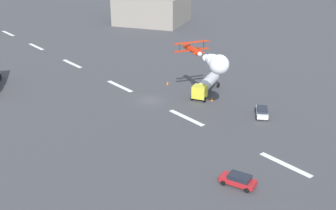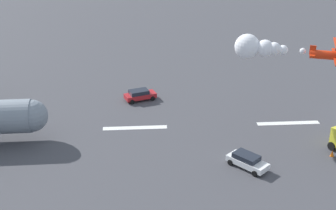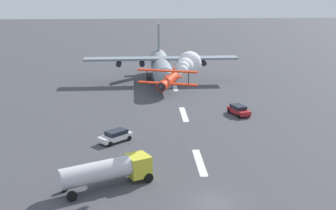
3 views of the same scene
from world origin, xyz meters
TOP-DOWN VIEW (x-y plane):
  - ground_plane at (0.00, 0.00)m, footprint 440.00×440.00m
  - runway_stripe_0 at (-68.33, 0.00)m, footprint 8.00×0.90m
  - runway_stripe_1 at (-48.81, 0.00)m, footprint 8.00×0.90m
  - runway_stripe_2 at (-29.28, 0.00)m, footprint 8.00×0.90m
  - runway_stripe_3 at (-9.76, 0.00)m, footprint 8.00×0.90m
  - runway_stripe_4 at (9.76, 0.00)m, footprint 8.00×0.90m
  - runway_stripe_5 at (29.28, 0.00)m, footprint 8.00×0.90m
  - stunt_biplane_red at (13.78, 1.40)m, footprint 14.04×7.83m
  - fuel_tanker_truck at (3.94, 10.21)m, footprint 6.60×9.61m
  - followme_car_yellow at (28.55, -8.56)m, footprint 4.70×3.11m
  - airport_staff_sedan at (17.33, 10.05)m, footprint 4.37×4.57m
  - hangar_building at (-52.93, 42.10)m, footprint 27.39×26.97m
  - traffic_cone_near at (-4.40, 7.80)m, footprint 0.44×0.44m
  - traffic_cone_far at (7.32, 8.44)m, footprint 0.44×0.44m

SIDE VIEW (x-z plane):
  - ground_plane at x=0.00m, z-range 0.00..0.00m
  - runway_stripe_0 at x=-68.33m, z-range 0.00..0.01m
  - runway_stripe_1 at x=-48.81m, z-range 0.00..0.01m
  - runway_stripe_2 at x=-29.28m, z-range 0.00..0.01m
  - runway_stripe_3 at x=-9.76m, z-range 0.00..0.01m
  - runway_stripe_4 at x=9.76m, z-range 0.00..0.01m
  - runway_stripe_5 at x=29.28m, z-range 0.00..0.01m
  - traffic_cone_near at x=-4.40m, z-range 0.00..0.75m
  - traffic_cone_far at x=7.32m, z-range 0.00..0.75m
  - followme_car_yellow at x=28.55m, z-range 0.05..1.57m
  - airport_staff_sedan at x=17.33m, z-range 0.05..1.57m
  - fuel_tanker_truck at x=3.94m, z-range 0.30..3.20m
  - hangar_building at x=-52.93m, z-range -1.01..10.57m
  - stunt_biplane_red at x=13.78m, z-range 9.01..11.97m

